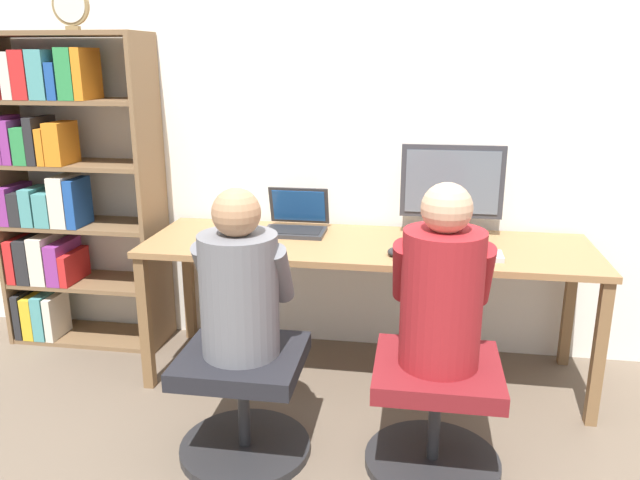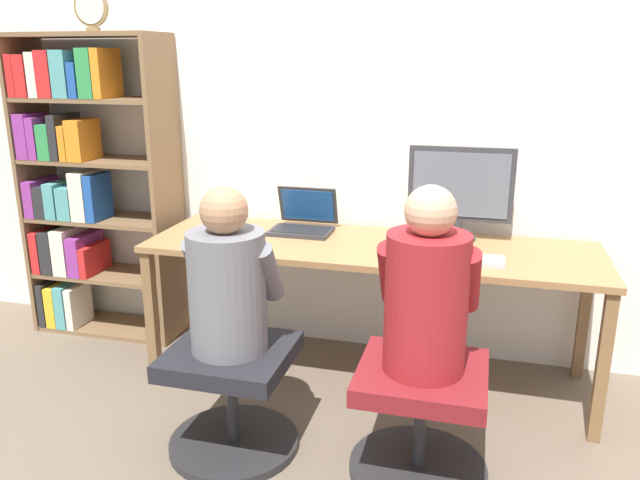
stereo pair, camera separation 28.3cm
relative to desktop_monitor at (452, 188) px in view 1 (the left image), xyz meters
The scene contains 13 objects.
ground_plane 1.15m from the desktop_monitor, 126.62° to the right, with size 14.00×14.00×0.00m, color brown.
wall_back 0.57m from the desktop_monitor, 154.25° to the left, with size 10.00×0.05×2.60m.
desk 0.54m from the desktop_monitor, 152.80° to the right, with size 2.14×0.66×0.70m.
desktop_monitor is the anchor object (origin of this frame).
laptop 0.80m from the desktop_monitor, behind, with size 0.31×0.27×0.22m.
keyboard 0.42m from the desktop_monitor, 87.03° to the right, with size 0.40×0.13×0.03m.
computer_mouse_by_keyboard 0.51m from the desktop_monitor, 123.97° to the right, with size 0.06×0.09×0.03m.
office_chair_left 1.14m from the desktop_monitor, 93.80° to the right, with size 0.53×0.53×0.45m.
office_chair_right 1.42m from the desktop_monitor, 131.22° to the right, with size 0.53×0.53×0.45m.
person_at_monitor 0.92m from the desktop_monitor, 93.82° to the right, with size 0.37×0.33×0.69m.
person_at_laptop 1.25m from the desktop_monitor, 131.37° to the right, with size 0.37×0.32×0.65m.
bookshelf 2.09m from the desktop_monitor, behind, with size 0.86×0.33×1.69m.
desk_clock 2.04m from the desktop_monitor, behind, with size 0.19×0.03×0.21m.
Camera 1 is at (0.23, -2.54, 1.56)m, focal length 35.00 mm.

